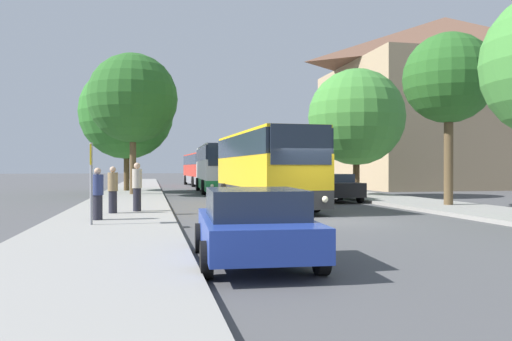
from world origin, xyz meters
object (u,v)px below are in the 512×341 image
pedestrian_waiting_near (137,187)px  pedestrian_waiting_far (113,190)px  parked_car_right_near (334,187)px  tree_left_far (133,98)px  tree_right_mid (356,117)px  bus_rear (202,169)px  tree_left_near (126,113)px  bus_stop_sign (91,174)px  parked_car_right_far (260,179)px  tree_right_far (449,79)px  bus_middle (217,168)px  pedestrian_walking_back (98,194)px  bus_front (265,168)px  parked_car_left_curb (254,224)px

pedestrian_waiting_near → pedestrian_waiting_far: bearing=-152.8°
parked_car_right_near → pedestrian_waiting_near: pedestrian_waiting_near is taller
tree_left_far → tree_right_mid: (13.36, -3.87, -1.29)m
bus_rear → tree_left_far: bearing=-111.0°
tree_left_near → parked_car_right_near: bearing=-47.1°
bus_stop_sign → pedestrian_waiting_near: 4.52m
pedestrian_waiting_far → parked_car_right_far: bearing=155.4°
parked_car_right_far → tree_right_far: size_ratio=0.58×
bus_stop_sign → tree_left_far: bearing=88.0°
bus_middle → pedestrian_walking_back: bus_middle is taller
pedestrian_waiting_far → tree_left_far: 14.47m
tree_right_mid → parked_car_right_far: bearing=99.4°
pedestrian_walking_back → tree_right_mid: bearing=-8.3°
bus_front → pedestrian_waiting_near: bearing=-155.7°
parked_car_left_curb → bus_stop_sign: size_ratio=1.78×
bus_front → parked_car_right_near: size_ratio=2.42×
parked_car_left_curb → pedestrian_waiting_far: size_ratio=2.50×
pedestrian_walking_back → parked_car_right_far: bearing=18.7°
bus_stop_sign → pedestrian_waiting_far: bearing=84.8°
tree_right_far → parked_car_left_curb: bearing=-135.9°
tree_left_far → parked_car_left_curb: bearing=-82.6°
bus_middle → parked_car_right_far: 9.04m
pedestrian_waiting_near → tree_left_near: size_ratio=0.20×
parked_car_right_near → tree_left_near: tree_left_near is taller
bus_rear → tree_right_far: size_ratio=1.50×
parked_car_right_near → pedestrian_waiting_far: bearing=30.3°
parked_car_left_curb → bus_stop_sign: bus_stop_sign is taller
pedestrian_waiting_near → tree_right_far: size_ratio=0.24×
bus_rear → parked_car_right_far: bearing=-56.2°
parked_car_right_far → bus_stop_sign: size_ratio=1.87×
tree_right_mid → tree_right_far: 8.52m
bus_rear → pedestrian_walking_back: bearing=-103.4°
bus_rear → pedestrian_waiting_near: bearing=-102.4°
pedestrian_walking_back → parked_car_left_curb: bearing=-112.9°
parked_car_right_far → pedestrian_waiting_near: bearing=65.1°
pedestrian_waiting_far → tree_left_far: tree_left_far is taller
bus_front → bus_middle: bus_middle is taller
parked_car_left_curb → tree_right_mid: 22.23m
parked_car_right_near → tree_left_near: 17.40m
parked_car_left_curb → pedestrian_waiting_far: 10.12m
parked_car_right_far → pedestrian_waiting_far: 27.58m
parked_car_right_far → tree_left_far: size_ratio=0.50×
parked_car_right_near → tree_right_mid: 5.84m
pedestrian_waiting_far → tree_right_mid: (13.62, 9.65, 3.88)m
bus_front → parked_car_left_curb: bearing=-105.8°
bus_front → tree_left_far: size_ratio=1.18×
bus_middle → parked_car_right_far: (4.85, 7.55, -1.05)m
bus_middle → bus_stop_sign: (-6.51, -21.42, -0.18)m
parked_car_right_near → pedestrian_walking_back: size_ratio=2.62×
tree_right_mid → tree_right_far: bearing=-84.8°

